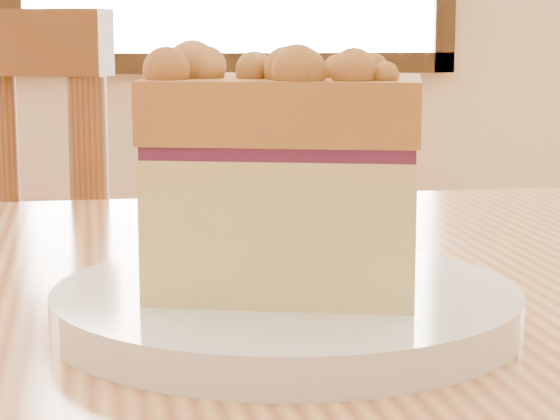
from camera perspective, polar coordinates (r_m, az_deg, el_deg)
name	(u,v)px	position (r m, az deg, el deg)	size (l,w,h in m)	color
cafe_chair_main	(4,417)	(1.29, -14.21, -10.43)	(0.53, 0.53, 0.93)	brown
plate	(286,308)	(0.56, 0.33, -5.12)	(0.24, 0.24, 0.02)	white
cake_slice	(286,173)	(0.55, 0.29, 1.96)	(0.15, 0.13, 0.12)	#DED17E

